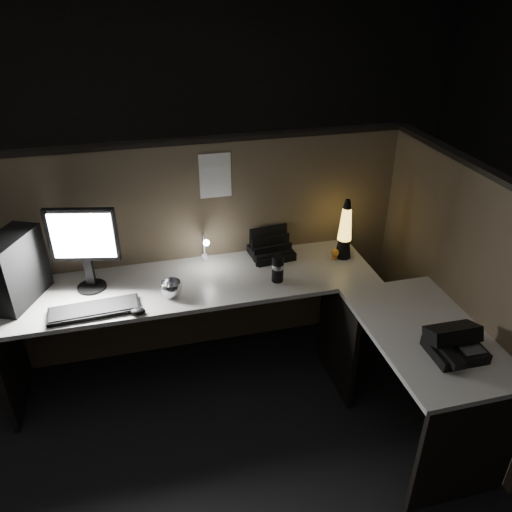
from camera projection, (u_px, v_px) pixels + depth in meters
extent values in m
plane|color=black|center=(239.00, 434.00, 2.97)|extent=(6.00, 6.00, 0.00)
plane|color=#282623|center=(170.00, 97.00, 4.83)|extent=(6.00, 0.00, 6.00)
cube|color=brown|center=(207.00, 251.00, 3.39)|extent=(2.66, 0.06, 1.50)
cube|color=brown|center=(451.00, 290.00, 2.97)|extent=(0.06, 1.66, 1.50)
cube|color=#ACAAA2|center=(192.00, 284.00, 3.09)|extent=(2.30, 0.60, 0.03)
cube|color=#ACAAA2|center=(427.00, 334.00, 2.66)|extent=(0.60, 1.00, 0.03)
cube|color=black|center=(11.00, 358.00, 3.03)|extent=(0.03, 0.55, 0.70)
cube|color=black|center=(467.00, 453.00, 2.44)|extent=(0.55, 0.03, 0.70)
cube|color=black|center=(337.00, 338.00, 3.20)|extent=(0.03, 0.55, 0.70)
cube|color=black|center=(14.00, 269.00, 2.82)|extent=(0.32, 0.43, 0.41)
cylinder|color=black|center=(92.00, 287.00, 3.02)|extent=(0.17, 0.17, 0.01)
cube|color=black|center=(89.00, 271.00, 2.99)|extent=(0.06, 0.05, 0.19)
cube|color=black|center=(82.00, 235.00, 2.86)|extent=(0.40, 0.12, 0.33)
cube|color=white|center=(82.00, 236.00, 2.84)|extent=(0.35, 0.08, 0.28)
cube|color=black|center=(94.00, 310.00, 2.80)|extent=(0.51, 0.19, 0.02)
ellipsoid|color=black|center=(138.00, 311.00, 2.79)|extent=(0.09, 0.07, 0.03)
cube|color=white|center=(205.00, 257.00, 3.32)|extent=(0.04, 0.05, 0.03)
cylinder|color=white|center=(204.00, 245.00, 3.27)|extent=(0.01, 0.01, 0.16)
cylinder|color=white|center=(205.00, 238.00, 3.19)|extent=(0.01, 0.11, 0.01)
sphere|color=white|center=(206.00, 243.00, 3.13)|extent=(0.04, 0.04, 0.04)
cube|color=black|center=(271.00, 252.00, 3.35)|extent=(0.29, 0.26, 0.05)
cube|color=black|center=(273.00, 249.00, 3.30)|extent=(0.27, 0.05, 0.10)
cube|color=black|center=(268.00, 236.00, 3.38)|extent=(0.27, 0.05, 0.18)
cone|color=black|center=(343.00, 248.00, 3.33)|extent=(0.11, 0.11, 0.13)
cone|color=yellow|center=(346.00, 224.00, 3.24)|extent=(0.09, 0.09, 0.22)
sphere|color=#916C15|center=(345.00, 234.00, 3.28)|extent=(0.04, 0.04, 0.04)
sphere|color=#916C15|center=(346.00, 223.00, 3.24)|extent=(0.03, 0.03, 0.03)
cone|color=black|center=(348.00, 204.00, 3.17)|extent=(0.06, 0.06, 0.06)
cylinder|color=black|center=(278.00, 269.00, 3.05)|extent=(0.08, 0.08, 0.17)
imported|color=#B3B3BB|center=(172.00, 289.00, 2.92)|extent=(0.16, 0.16, 0.10)
sphere|color=orange|center=(335.00, 253.00, 3.31)|extent=(0.05, 0.05, 0.05)
cube|color=white|center=(215.00, 176.00, 3.10)|extent=(0.20, 0.00, 0.29)
cube|color=black|center=(455.00, 350.00, 2.48)|extent=(0.26, 0.23, 0.06)
cube|color=black|center=(452.00, 334.00, 2.49)|extent=(0.26, 0.16, 0.12)
cube|color=black|center=(449.00, 354.00, 2.40)|extent=(0.06, 0.19, 0.04)
cube|color=#3F3F42|center=(470.00, 347.00, 2.45)|extent=(0.11, 0.11, 0.00)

